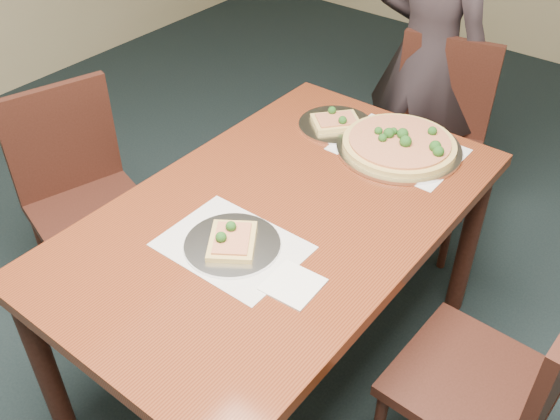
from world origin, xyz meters
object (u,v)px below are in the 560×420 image
Objects in this scene: chair_far at (433,132)px; dining_table at (280,233)px; chair_right at (503,383)px; slice_plate_far at (336,123)px; diner at (428,58)px; slice_plate_near at (232,242)px; pizza_pan at (400,145)px; chair_left at (81,190)px.

dining_table is at bearing -102.82° from chair_far.
chair_right is 3.25× the size of slice_plate_far.
dining_table is 1.25m from diner.
chair_far is at bearing 89.46° from slice_plate_near.
diner is (-0.14, 1.23, 0.11)m from dining_table.
chair_right is 1.55m from diner.
chair_far and chair_right have the same top height.
slice_plate_far is at bearing -179.94° from pizza_pan.
slice_plate_far is at bearing -30.39° from chair_left.
chair_left is at bearing -136.62° from slice_plate_far.
chair_left reaches higher than pizza_pan.
chair_far is 0.62m from pizza_pan.
chair_right is 3.25× the size of slice_plate_near.
chair_right is (0.77, 0.01, -0.14)m from dining_table.
diner is at bearing 110.23° from pizza_pan.
chair_right is 1.09m from slice_plate_far.
diner is at bearing 89.17° from slice_plate_far.
dining_table is 0.56m from pizza_pan.
chair_far and chair_left have the same top height.
diner is (-0.15, 0.15, 0.26)m from chair_far.
slice_plate_far is (0.72, 0.68, 0.25)m from chair_left.
chair_right reaches higher than pizza_pan.
pizza_pan reaches higher than slice_plate_near.
diner is 3.50× the size of pizza_pan.
diner is at bearing 95.28° from slice_plate_near.
diner is at bearing -11.53° from chair_left.
diner is 5.52× the size of slice_plate_near.
dining_table is at bearing -64.19° from chair_left.
diner reaches higher than slice_plate_far.
slice_plate_near is (-0.00, -0.22, 0.11)m from dining_table.
chair_left reaches higher than dining_table.
diner reaches higher than chair_far.
chair_left is (-0.87, -1.23, 0.00)m from chair_far.
chair_far is at bearing 89.60° from dining_table.
slice_plate_far is (-0.14, 0.75, -0.00)m from slice_plate_near.
chair_left is at bearing 175.19° from slice_plate_near.
slice_plate_near is at bearing -78.58° from chair_left.
slice_plate_near is (0.86, -0.07, 0.25)m from chair_left.
pizza_pan is 1.58× the size of slice_plate_far.
chair_left is 1.65m from chair_right.
slice_plate_near is at bearing -71.93° from chair_right.
chair_left reaches higher than slice_plate_far.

